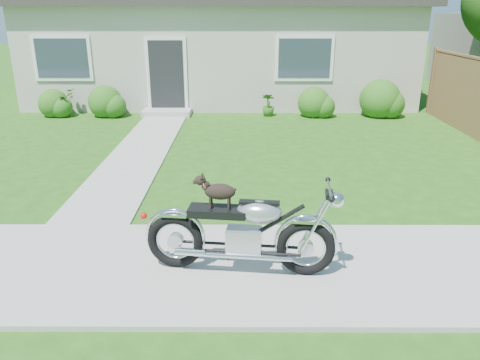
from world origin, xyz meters
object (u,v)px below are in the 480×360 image
object	(u,v)px
potted_plant_right	(268,105)
motorcycle_with_dog	(243,231)
house	(222,33)
potted_plant_left	(63,102)

from	to	relation	value
potted_plant_right	motorcycle_with_dog	xyz separation A→B (m)	(-0.75, -8.69, 0.22)
house	motorcycle_with_dog	xyz separation A→B (m)	(0.72, -12.13, -1.61)
motorcycle_with_dog	potted_plant_left	bearing A→B (deg)	127.24
potted_plant_right	house	bearing A→B (deg)	113.07
house	potted_plant_right	distance (m)	4.17
potted_plant_right	motorcycle_with_dog	world-z (taller)	motorcycle_with_dog
house	potted_plant_left	distance (m)	5.92
potted_plant_right	motorcycle_with_dog	size ratio (longest dim) A/B	0.29
house	motorcycle_with_dog	size ratio (longest dim) A/B	5.67
house	potted_plant_left	xyz separation A→B (m)	(-4.48, -3.44, -1.77)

